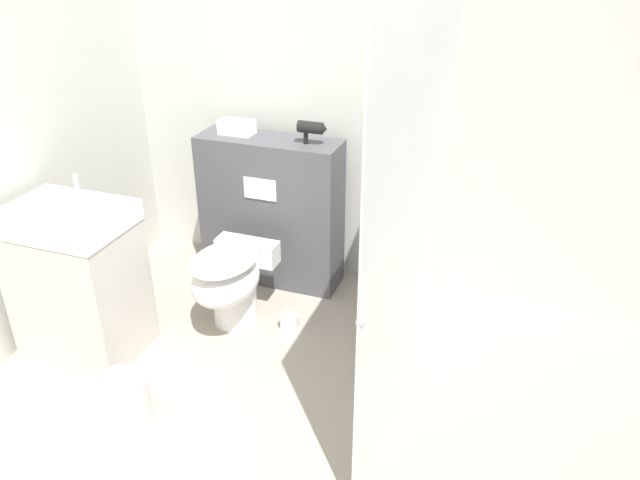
{
  "coord_description": "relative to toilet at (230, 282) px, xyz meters",
  "views": [
    {
      "loc": [
        1.14,
        -1.68,
        2.27
      ],
      "look_at": [
        0.1,
        1.2,
        0.66
      ],
      "focal_mm": 35.0,
      "sensor_mm": 36.0,
      "label": 1
    }
  ],
  "objects": [
    {
      "name": "waste_bin",
      "position": [
        -0.14,
        -0.93,
        -0.19
      ],
      "size": [
        0.28,
        0.28,
        0.24
      ],
      "color": "silver",
      "rests_on": "ground_plane"
    },
    {
      "name": "sink_vanity",
      "position": [
        -0.69,
        -0.49,
        0.14
      ],
      "size": [
        0.64,
        0.48,
        1.04
      ],
      "color": "beige",
      "rests_on": "ground_plane"
    },
    {
      "name": "shower_glass",
      "position": [
        1.1,
        -0.1,
        0.69
      ],
      "size": [
        0.04,
        1.93,
        2.0
      ],
      "color": "silver",
      "rests_on": "ground_plane"
    },
    {
      "name": "hair_drier",
      "position": [
        0.3,
        0.6,
        0.8
      ],
      "size": [
        0.19,
        0.07,
        0.14
      ],
      "color": "black",
      "rests_on": "partition_panel"
    },
    {
      "name": "folded_towel",
      "position": [
        -0.22,
        0.64,
        0.75
      ],
      "size": [
        0.22,
        0.13,
        0.09
      ],
      "color": "white",
      "rests_on": "partition_panel"
    },
    {
      "name": "toilet",
      "position": [
        0.0,
        0.0,
        0.0
      ],
      "size": [
        0.4,
        0.61,
        0.5
      ],
      "color": "white",
      "rests_on": "ground_plane"
    },
    {
      "name": "wall_back",
      "position": [
        0.45,
        0.9,
        0.94
      ],
      "size": [
        8.0,
        0.06,
        2.5
      ],
      "color": "silver",
      "rests_on": "ground_plane"
    },
    {
      "name": "spare_toilet_roll",
      "position": [
        0.34,
        0.08,
        -0.26
      ],
      "size": [
        0.12,
        0.12,
        0.09
      ],
      "color": "white",
      "rests_on": "ground_plane"
    },
    {
      "name": "partition_panel",
      "position": [
        0.0,
        0.62,
        0.2
      ],
      "size": [
        0.94,
        0.32,
        1.01
      ],
      "color": "#4C4C51",
      "rests_on": "ground_plane"
    }
  ]
}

